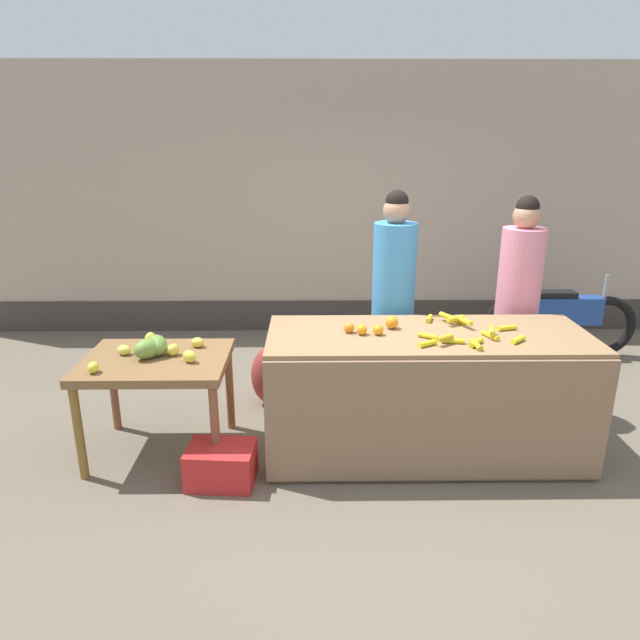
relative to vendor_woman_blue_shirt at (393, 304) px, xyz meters
name	(u,v)px	position (x,y,z in m)	size (l,w,h in m)	color
ground_plane	(372,449)	(-0.21, -0.67, -0.92)	(24.00, 24.00, 0.00)	#665B4C
market_wall_back	(350,205)	(-0.21, 2.17, 0.54)	(9.29, 0.23, 2.98)	tan
fruit_stall_counter	(425,394)	(0.16, -0.69, -0.47)	(2.23, 0.87, 0.91)	olive
side_table_wooden	(157,370)	(-1.75, -0.67, -0.28)	(1.00, 0.78, 0.73)	brown
banana_bunch_pile	(465,331)	(0.40, -0.72, 0.02)	(0.76, 0.69, 0.07)	gold
orange_pile	(374,326)	(-0.22, -0.64, 0.03)	(0.39, 0.21, 0.09)	orange
mango_papaya_pile	(154,348)	(-1.76, -0.64, -0.12)	(0.69, 0.64, 0.14)	yellow
vendor_woman_blue_shirt	(393,304)	(0.00, 0.00, 0.00)	(0.34, 0.34, 1.83)	#33333D
vendor_woman_pink_shirt	(517,306)	(1.01, 0.00, -0.02)	(0.34, 0.34, 1.78)	#33333D
parked_motorcycle	(560,320)	(1.91, 1.18, -0.52)	(1.60, 0.18, 0.88)	black
produce_crate	(221,465)	(-1.26, -1.07, -0.79)	(0.44, 0.32, 0.26)	red
produce_sack	(272,375)	(-0.99, 0.10, -0.66)	(0.36, 0.30, 0.53)	maroon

